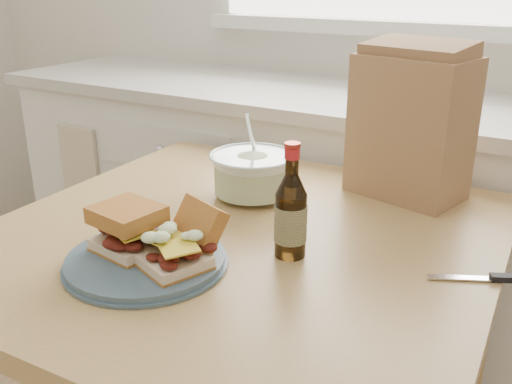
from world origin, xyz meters
The scene contains 9 objects.
cabinet_run centered at (0.00, 1.70, 0.47)m, with size 2.50×0.64×0.94m.
dining_table centered at (0.14, 0.86, 0.70)m, with size 1.02×1.02×0.81m.
plate centered at (0.08, 0.66, 0.82)m, with size 0.28×0.28×0.02m, color #415969.
sandwich_left centered at (0.03, 0.66, 0.88)m, with size 0.13×0.12×0.08m.
sandwich_right centered at (0.14, 0.68, 0.87)m, with size 0.14×0.19×0.10m.
coleslaw_bowl centered at (0.07, 1.04, 0.87)m, with size 0.20×0.20×0.20m.
beer_bottle centered at (0.28, 0.82, 0.90)m, with size 0.06×0.06×0.21m.
knife centered at (0.62, 0.92, 0.82)m, with size 0.16×0.09×0.01m.
paper_bag centered at (0.36, 1.24, 0.97)m, with size 0.24×0.16×0.32m, color #906A46.
Camera 1 is at (0.70, -0.01, 1.30)m, focal length 40.00 mm.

